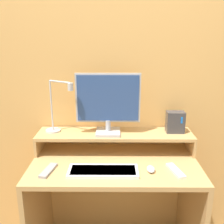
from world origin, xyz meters
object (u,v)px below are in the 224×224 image
desk_lamp (57,112)px  remote_control (48,170)px  remote_secondary (176,171)px  mouse (151,169)px  keyboard (103,171)px  monitor (108,102)px  router_dock (175,122)px

desk_lamp → remote_control: size_ratio=2.08×
remote_control → remote_secondary: 0.78m
desk_lamp → mouse: (0.63, -0.30, -0.28)m
desk_lamp → keyboard: desk_lamp is taller
remote_control → remote_secondary: (0.78, 0.00, 0.00)m
keyboard → remote_secondary: 0.45m
mouse → remote_secondary: mouse is taller
monitor → router_dock: 0.50m
monitor → router_dock: monitor is taller
monitor → keyboard: 0.47m
monitor → keyboard: monitor is taller
desk_lamp → router_dock: bearing=1.0°
remote_secondary → mouse: bearing=177.5°
router_dock → keyboard: 0.63m
keyboard → remote_secondary: size_ratio=2.29×
monitor → mouse: monitor is taller
keyboard → remote_secondary: keyboard is taller
keyboard → router_dock: bearing=33.5°
mouse → remote_secondary: 0.15m
mouse → remote_secondary: (0.15, -0.01, -0.01)m
monitor → desk_lamp: 0.36m
router_dock → remote_secondary: bearing=-99.7°
desk_lamp → remote_secondary: size_ratio=2.00×
desk_lamp → mouse: 0.75m
router_dock → remote_control: size_ratio=0.84×
remote_secondary → desk_lamp: bearing=158.5°
remote_control → remote_secondary: size_ratio=0.96×
desk_lamp → remote_secondary: (0.78, -0.31, -0.28)m
keyboard → remote_control: (-0.34, 0.01, -0.00)m
monitor → keyboard: bearing=-94.4°
router_dock → remote_control: router_dock is taller
keyboard → mouse: mouse is taller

